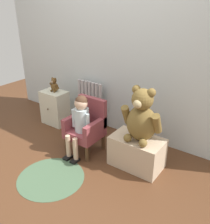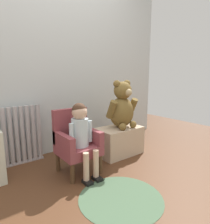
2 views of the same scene
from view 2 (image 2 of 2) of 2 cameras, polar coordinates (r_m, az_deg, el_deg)
The scene contains 8 objects.
ground_plane at distance 1.86m, azimuth -1.17°, elevation -21.99°, with size 6.00×6.00×0.00m, color #53311C.
back_wall at distance 2.58m, azimuth -17.15°, elevation 14.67°, with size 3.80×0.05×2.40m, color silver.
radiator at distance 2.45m, azimuth -22.47°, elevation -6.14°, with size 0.43×0.05×0.66m.
child_armchair at distance 2.10m, azimuth -8.24°, elevation -8.20°, with size 0.38×0.38×0.65m.
child_figure at distance 1.97m, azimuth -6.83°, elevation -4.87°, with size 0.25×0.35×0.73m.
low_bench at distance 2.56m, azimuth 4.07°, elevation -8.18°, with size 0.56×0.34×0.35m, color #C6AC8D.
large_teddy_bear at distance 2.47m, azimuth 4.89°, elevation 1.45°, with size 0.43×0.30×0.59m.
floor_rug at distance 1.79m, azimuth 4.52°, elevation -23.31°, with size 0.70×0.70×0.01m, color #476346.
Camera 2 is at (-0.93, -1.26, 1.01)m, focal length 32.00 mm.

